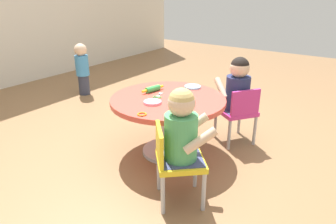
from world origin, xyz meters
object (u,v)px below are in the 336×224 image
object	(u,v)px
seated_child_left	(182,128)
toddler_standing	(82,68)
child_chair_left	(175,160)
craft_scissors	(158,96)
craft_table	(168,110)
rolling_pin	(153,89)
seated_child_right	(238,86)
child_chair_right	(238,112)

from	to	relation	value
seated_child_left	toddler_standing	bearing A→B (deg)	63.68
child_chair_left	craft_scissors	size ratio (longest dim) A/B	3.77
craft_table	toddler_standing	size ratio (longest dim) A/B	1.40
child_chair_left	toddler_standing	xyz separation A→B (m)	(1.15, 2.23, 0.05)
seated_child_left	craft_scissors	xyz separation A→B (m)	(0.46, 0.53, -0.03)
child_chair_left	toddler_standing	world-z (taller)	toddler_standing
child_chair_left	toddler_standing	bearing A→B (deg)	62.83
craft_table	seated_child_left	size ratio (longest dim) A/B	1.85
rolling_pin	craft_scissors	xyz separation A→B (m)	(-0.08, -0.11, -0.02)
child_chair_left	craft_scissors	distance (m)	0.72
seated_child_right	toddler_standing	xyz separation A→B (m)	(0.11, 2.19, -0.17)
craft_scissors	toddler_standing	bearing A→B (deg)	69.08
craft_table	seated_child_left	bearing A→B (deg)	-137.14
child_chair_left	seated_child_right	bearing A→B (deg)	2.30
seated_child_right	toddler_standing	distance (m)	2.20
child_chair_right	craft_scissors	size ratio (longest dim) A/B	3.77
craft_table	rolling_pin	distance (m)	0.25
toddler_standing	craft_scissors	world-z (taller)	toddler_standing
seated_child_right	toddler_standing	world-z (taller)	seated_child_right
seated_child_left	toddler_standing	xyz separation A→B (m)	(1.12, 2.26, -0.17)
child_chair_left	rolling_pin	xyz separation A→B (m)	(0.56, 0.61, 0.22)
toddler_standing	seated_child_left	bearing A→B (deg)	-116.32
toddler_standing	rolling_pin	world-z (taller)	toddler_standing
seated_child_right	toddler_standing	bearing A→B (deg)	87.20
seated_child_left	rolling_pin	size ratio (longest dim) A/B	2.22
craft_table	craft_scissors	distance (m)	0.14
toddler_standing	craft_scissors	distance (m)	1.86
craft_table	child_chair_right	bearing A→B (deg)	-38.31
seated_child_left	craft_table	bearing A→B (deg)	42.86
child_chair_right	craft_scissors	world-z (taller)	child_chair_right
craft_table	craft_scissors	size ratio (longest dim) A/B	6.62
child_chair_right	seated_child_right	bearing A→B (deg)	54.75
craft_table	rolling_pin	bearing A→B (deg)	74.57
child_chair_left	seated_child_right	world-z (taller)	seated_child_right
toddler_standing	rolling_pin	bearing A→B (deg)	-109.91
child_chair_right	toddler_standing	distance (m)	2.23
toddler_standing	rolling_pin	distance (m)	1.73
craft_table	seated_child_right	size ratio (longest dim) A/B	1.85
craft_table	child_chair_right	size ratio (longest dim) A/B	1.76
craft_table	seated_child_right	world-z (taller)	seated_child_right
craft_table	child_chair_left	bearing A→B (deg)	-140.65
child_chair_left	child_chair_right	bearing A→B (deg)	0.52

